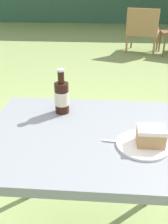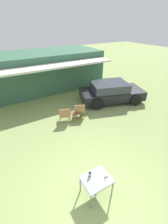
# 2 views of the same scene
# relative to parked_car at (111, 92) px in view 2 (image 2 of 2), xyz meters

# --- Properties ---
(ground_plane) EXTENTS (60.00, 60.00, 0.00)m
(ground_plane) POSITION_rel_parked_car_xyz_m (-4.45, -4.84, -0.64)
(ground_plane) COLOR #8CA35B
(cabin_building) EXTENTS (10.34, 5.07, 2.71)m
(cabin_building) POSITION_rel_parked_car_xyz_m (-3.84, 4.66, 0.73)
(cabin_building) COLOR #38664C
(cabin_building) RESTS_ON ground_plane
(parked_car) EXTENTS (4.43, 3.01, 1.30)m
(parked_car) POSITION_rel_parked_car_xyz_m (0.00, 0.00, 0.00)
(parked_car) COLOR black
(parked_car) RESTS_ON ground_plane
(wicker_chair_cushioned) EXTENTS (0.68, 0.62, 0.81)m
(wicker_chair_cushioned) POSITION_rel_parked_car_xyz_m (-3.65, -0.70, -0.20)
(wicker_chair_cushioned) COLOR #9E7547
(wicker_chair_cushioned) RESTS_ON ground_plane
(wicker_chair_plain) EXTENTS (0.71, 0.66, 0.81)m
(wicker_chair_plain) POSITION_rel_parked_car_xyz_m (-2.75, -0.72, -0.20)
(wicker_chair_plain) COLOR #9E7547
(wicker_chair_plain) RESTS_ON ground_plane
(garden_side_table) EXTENTS (0.45, 0.47, 0.40)m
(garden_side_table) POSITION_rel_parked_car_xyz_m (-3.09, -0.80, -0.29)
(garden_side_table) COLOR brown
(garden_side_table) RESTS_ON ground_plane
(patio_table) EXTENTS (0.85, 0.69, 0.71)m
(patio_table) POSITION_rel_parked_car_xyz_m (-4.45, -4.84, -0.01)
(patio_table) COLOR gray
(patio_table) RESTS_ON ground_plane
(cake_on_plate) EXTENTS (0.21, 0.21, 0.08)m
(cake_on_plate) POSITION_rel_parked_car_xyz_m (-4.18, -4.92, 0.10)
(cake_on_plate) COLOR white
(cake_on_plate) RESTS_ON patio_table
(cola_bottle_near) EXTENTS (0.07, 0.07, 0.22)m
(cola_bottle_near) POSITION_rel_parked_car_xyz_m (-4.56, -4.65, 0.15)
(cola_bottle_near) COLOR black
(cola_bottle_near) RESTS_ON patio_table
(fork) EXTENTS (0.19, 0.03, 0.01)m
(fork) POSITION_rel_parked_car_xyz_m (-4.26, -4.91, 0.07)
(fork) COLOR silver
(fork) RESTS_ON patio_table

